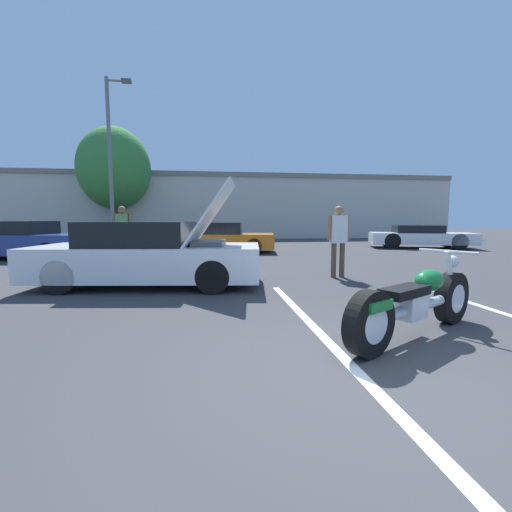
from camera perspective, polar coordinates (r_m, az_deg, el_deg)
ground_plane at (r=3.06m, az=17.70°, el=-20.33°), size 80.00×80.00×0.00m
parking_stripe_foreground at (r=4.30m, az=10.24°, el=-12.18°), size 0.12×5.28×0.01m
far_building at (r=24.86m, az=-5.04°, el=8.47°), size 32.00×4.20×4.40m
light_pole at (r=18.46m, az=-22.95°, el=15.16°), size 1.21×0.28×7.98m
tree_background at (r=23.22m, az=-22.55°, el=13.30°), size 4.31×4.31×6.89m
motorcycle at (r=4.32m, az=25.08°, el=-7.15°), size 2.23×1.37×0.97m
show_car_hood_open at (r=7.25m, az=-17.32°, el=0.16°), size 4.62×2.35×2.10m
parked_car_left_row at (r=14.13m, az=-34.46°, el=2.10°), size 4.85×2.62×1.27m
parked_car_mid_row at (r=13.95m, az=-5.73°, el=2.97°), size 4.32×2.34×1.21m
parked_car_right_row at (r=17.60m, az=25.68°, el=2.93°), size 4.76×3.06×1.06m
spectator_near_motorcycle at (r=11.00m, az=-21.35°, el=4.13°), size 0.52×0.23×1.73m
spectator_by_show_car at (r=8.09m, az=13.58°, el=3.38°), size 0.52×0.22×1.65m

